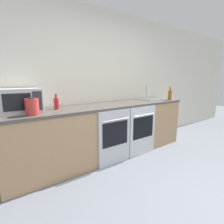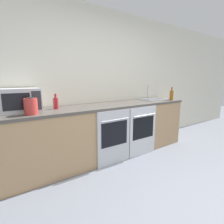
# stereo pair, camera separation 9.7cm
# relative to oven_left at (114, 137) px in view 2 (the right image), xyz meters

# --- Properties ---
(ground_plane) EXTENTS (16.00, 16.00, 0.00)m
(ground_plane) POSITION_rel_oven_left_xyz_m (0.08, -1.46, -0.45)
(ground_plane) COLOR slate
(wall_back) EXTENTS (10.00, 0.06, 2.60)m
(wall_back) POSITION_rel_oven_left_xyz_m (0.08, 0.69, 0.85)
(wall_back) COLOR silver
(wall_back) RESTS_ON ground_plane
(counter_back) EXTENTS (3.32, 0.67, 0.92)m
(counter_back) POSITION_rel_oven_left_xyz_m (0.08, 0.34, 0.01)
(counter_back) COLOR tan
(counter_back) RESTS_ON ground_plane
(oven_left) EXTENTS (0.61, 0.06, 0.88)m
(oven_left) POSITION_rel_oven_left_xyz_m (0.00, 0.00, 0.00)
(oven_left) COLOR #B7BABF
(oven_left) RESTS_ON ground_plane
(oven_right) EXTENTS (0.61, 0.06, 0.88)m
(oven_right) POSITION_rel_oven_left_xyz_m (0.63, 0.00, 0.00)
(oven_right) COLOR silver
(oven_right) RESTS_ON ground_plane
(microwave) EXTENTS (0.52, 0.34, 0.31)m
(microwave) POSITION_rel_oven_left_xyz_m (-1.23, 0.46, 0.63)
(microwave) COLOR #B7BABF
(microwave) RESTS_ON counter_back
(bottle_amber) EXTENTS (0.07, 0.07, 0.27)m
(bottle_amber) POSITION_rel_oven_left_xyz_m (1.55, 0.13, 0.58)
(bottle_amber) COLOR #8C5114
(bottle_amber) RESTS_ON counter_back
(bottle_red) EXTENTS (0.07, 0.07, 0.22)m
(bottle_red) POSITION_rel_oven_left_xyz_m (-0.76, 0.42, 0.56)
(bottle_red) COLOR maroon
(bottle_red) RESTS_ON counter_back
(kettle) EXTENTS (0.16, 0.16, 0.21)m
(kettle) POSITION_rel_oven_left_xyz_m (-1.14, 0.18, 0.58)
(kettle) COLOR #B2332D
(kettle) RESTS_ON counter_back
(sink) EXTENTS (0.53, 0.40, 0.31)m
(sink) POSITION_rel_oven_left_xyz_m (1.32, 0.42, 0.49)
(sink) COLOR #A8AAAF
(sink) RESTS_ON counter_back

